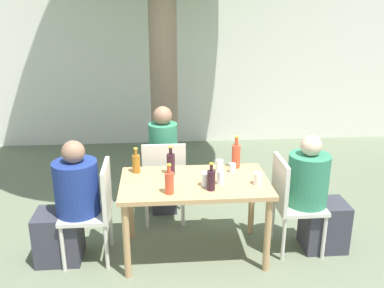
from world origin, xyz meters
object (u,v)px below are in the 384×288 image
(person_seated_2, at_px, (164,166))
(drinking_glass_4, at_px, (220,178))
(person_seated_0, at_px, (68,208))
(drinking_glass_1, at_px, (219,166))
(wine_bottle_4, at_px, (171,163))
(patio_chair_2, at_px, (164,177))
(patio_chair_1, at_px, (291,199))
(drinking_glass_0, at_px, (233,168))
(wine_bottle_3, at_px, (211,180))
(soda_bottle_0, at_px, (236,155))
(soda_bottle_1, at_px, (169,182))
(drinking_glass_2, at_px, (258,179))
(patio_chair_0, at_px, (95,206))
(dining_table_front, at_px, (195,190))
(person_seated_1, at_px, (316,199))
(drinking_glass_3, at_px, (206,179))

(person_seated_2, bearing_deg, drinking_glass_4, 117.49)
(person_seated_0, height_order, drinking_glass_1, person_seated_0)
(wine_bottle_4, bearing_deg, person_seated_2, 95.13)
(patio_chair_2, relative_size, wine_bottle_4, 3.37)
(patio_chair_1, height_order, drinking_glass_0, patio_chair_1)
(person_seated_0, height_order, wine_bottle_4, person_seated_0)
(patio_chair_1, relative_size, wine_bottle_3, 3.74)
(drinking_glass_1, bearing_deg, soda_bottle_0, 27.92)
(soda_bottle_1, relative_size, drinking_glass_2, 2.52)
(patio_chair_0, bearing_deg, dining_table_front, 90.00)
(patio_chair_2, bearing_deg, person_seated_2, -90.00)
(patio_chair_1, height_order, patio_chair_2, same)
(person_seated_1, xyz_separation_m, wine_bottle_3, (-1.02, -0.20, 0.32))
(soda_bottle_0, distance_m, drinking_glass_1, 0.21)
(soda_bottle_0, height_order, drinking_glass_2, soda_bottle_0)
(person_seated_1, bearing_deg, drinking_glass_0, 76.84)
(person_seated_2, bearing_deg, drinking_glass_3, 110.16)
(wine_bottle_4, distance_m, drinking_glass_0, 0.58)
(person_seated_0, xyz_separation_m, soda_bottle_1, (0.90, -0.24, 0.32))
(patio_chair_0, distance_m, person_seated_2, 1.06)
(patio_chair_2, height_order, drinking_glass_3, patio_chair_2)
(patio_chair_0, height_order, soda_bottle_0, soda_bottle_0)
(person_seated_2, bearing_deg, person_seated_0, 44.48)
(patio_chair_2, distance_m, soda_bottle_1, 0.91)
(patio_chair_1, bearing_deg, person_seated_2, 53.82)
(soda_bottle_0, relative_size, drinking_glass_0, 3.64)
(patio_chair_1, bearing_deg, dining_table_front, 90.00)
(soda_bottle_1, distance_m, drinking_glass_2, 0.80)
(patio_chair_0, relative_size, soda_bottle_1, 3.50)
(patio_chair_0, bearing_deg, patio_chair_1, 90.00)
(drinking_glass_3, bearing_deg, patio_chair_0, 173.55)
(patio_chair_0, xyz_separation_m, soda_bottle_0, (1.33, 0.30, 0.34))
(drinking_glass_0, bearing_deg, drinking_glass_3, -134.58)
(wine_bottle_3, bearing_deg, person_seated_1, 10.99)
(patio_chair_0, relative_size, soda_bottle_0, 2.92)
(wine_bottle_3, relative_size, drinking_glass_4, 2.00)
(dining_table_front, relative_size, wine_bottle_4, 4.86)
(drinking_glass_1, bearing_deg, wine_bottle_4, -176.93)
(soda_bottle_1, xyz_separation_m, drinking_glass_4, (0.45, 0.16, -0.04))
(wine_bottle_4, bearing_deg, drinking_glass_2, -21.36)
(patio_chair_1, relative_size, person_seated_0, 0.80)
(person_seated_2, height_order, drinking_glass_0, person_seated_2)
(patio_chair_2, xyz_separation_m, person_seated_0, (-0.87, -0.62, -0.01))
(dining_table_front, xyz_separation_m, wine_bottle_4, (-0.21, 0.18, 0.20))
(person_seated_2, bearing_deg, wine_bottle_3, 110.38)
(patio_chair_0, bearing_deg, patio_chair_2, 134.20)
(patio_chair_0, distance_m, drinking_glass_1, 1.20)
(soda_bottle_1, bearing_deg, person_seated_2, 91.74)
(patio_chair_0, bearing_deg, wine_bottle_4, 104.56)
(patio_chair_0, distance_m, drinking_glass_3, 1.03)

